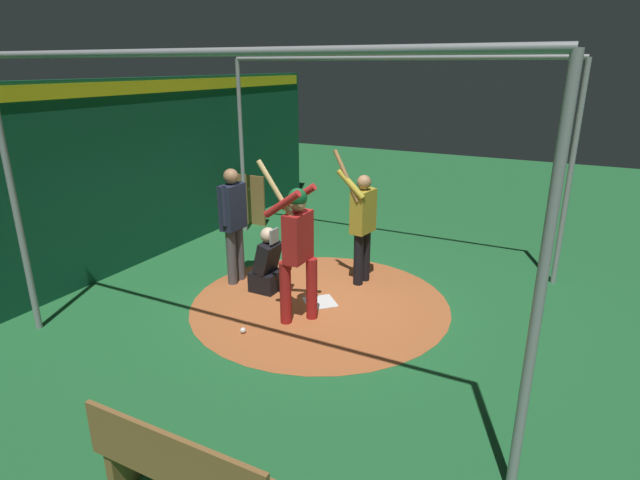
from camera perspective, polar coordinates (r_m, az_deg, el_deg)
ground_plane at (r=7.34m, az=0.00°, el=-7.03°), size 27.02×27.02×0.00m
dirt_circle at (r=7.34m, az=0.00°, el=-7.01°), size 3.65×3.65×0.01m
home_plate at (r=7.34m, az=0.00°, el=-6.94°), size 0.59×0.59×0.01m
batter at (r=6.46m, az=-2.57°, el=-0.26°), size 0.68×0.49×2.13m
catcher at (r=7.62m, az=-5.77°, el=-2.89°), size 0.58×0.40×0.99m
umpire at (r=7.81m, az=-9.63°, el=2.25°), size 0.22×0.49×1.78m
visitor at (r=7.71m, az=4.73°, el=2.05°), size 0.58×0.51×2.06m
back_wall at (r=8.96m, az=-20.72°, el=6.86°), size 0.23×11.02×3.02m
cage_frame at (r=6.66m, az=0.00°, el=11.23°), size 5.87×4.68×3.35m
bat_rack at (r=11.03m, az=-8.74°, el=4.43°), size 1.18×0.20×1.05m
bench at (r=4.16m, az=-14.90°, el=-23.69°), size 1.60×0.36×0.85m
baseball_0 at (r=6.62m, az=-8.57°, el=-9.92°), size 0.07×0.07×0.07m
baseball_1 at (r=8.39m, az=-3.69°, el=-3.32°), size 0.07×0.07×0.07m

